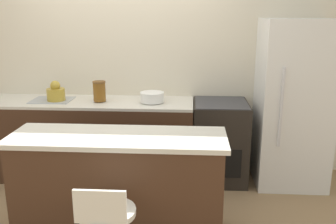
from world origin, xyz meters
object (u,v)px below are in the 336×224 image
object	(u,v)px
oven_range	(220,141)
kettle	(56,93)
mixing_bowl	(152,97)
refrigerator	(293,104)

from	to	relation	value
oven_range	kettle	xyz separation A→B (m)	(-1.82, -0.03, 0.53)
kettle	mixing_bowl	distance (m)	1.07
oven_range	mixing_bowl	size ratio (longest dim) A/B	3.44
refrigerator	mixing_bowl	distance (m)	1.51
refrigerator	kettle	size ratio (longest dim) A/B	8.05
oven_range	refrigerator	size ratio (longest dim) A/B	0.50
mixing_bowl	oven_range	bearing A→B (deg)	2.17
oven_range	mixing_bowl	bearing A→B (deg)	-177.83
oven_range	refrigerator	bearing A→B (deg)	-1.51
oven_range	mixing_bowl	xyz separation A→B (m)	(-0.75, -0.03, 0.50)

